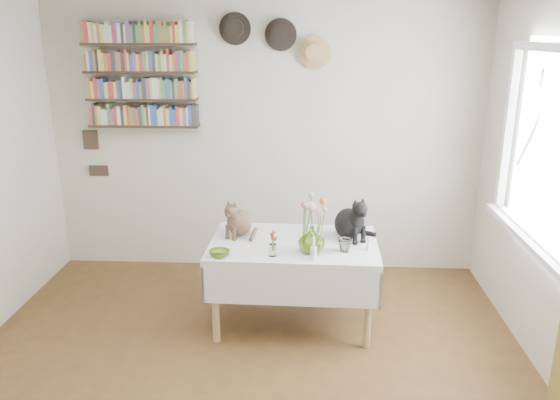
# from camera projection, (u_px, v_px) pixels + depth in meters

# --- Properties ---
(room) EXTENTS (4.08, 4.58, 2.58)m
(room) POSITION_uv_depth(u_px,v_px,m) (232.00, 221.00, 2.93)
(room) COLOR brown
(room) RESTS_ON ground
(window) EXTENTS (0.12, 1.52, 1.32)m
(window) POSITION_uv_depth(u_px,v_px,m) (547.00, 165.00, 3.55)
(window) COLOR white
(window) RESTS_ON room
(dining_table) EXTENTS (1.29, 0.85, 0.68)m
(dining_table) POSITION_uv_depth(u_px,v_px,m) (294.00, 262.00, 4.23)
(dining_table) COLOR white
(dining_table) RESTS_ON room
(tabby_cat) EXTENTS (0.31, 0.33, 0.31)m
(tabby_cat) POSITION_uv_depth(u_px,v_px,m) (240.00, 216.00, 4.29)
(tabby_cat) COLOR brown
(tabby_cat) RESTS_ON dining_table
(black_cat) EXTENTS (0.36, 0.38, 0.36)m
(black_cat) POSITION_uv_depth(u_px,v_px,m) (349.00, 216.00, 4.22)
(black_cat) COLOR black
(black_cat) RESTS_ON dining_table
(flower_vase) EXTENTS (0.20, 0.20, 0.20)m
(flower_vase) POSITION_uv_depth(u_px,v_px,m) (312.00, 240.00, 3.95)
(flower_vase) COLOR #9DC240
(flower_vase) RESTS_ON dining_table
(green_bowl) EXTENTS (0.16, 0.16, 0.05)m
(green_bowl) POSITION_uv_depth(u_px,v_px,m) (219.00, 253.00, 3.90)
(green_bowl) COLOR #9DC240
(green_bowl) RESTS_ON dining_table
(drinking_glass) EXTENTS (0.13, 0.13, 0.10)m
(drinking_glass) POSITION_uv_depth(u_px,v_px,m) (345.00, 245.00, 3.98)
(drinking_glass) COLOR white
(drinking_glass) RESTS_ON dining_table
(candlestick) EXTENTS (0.05, 0.05, 0.17)m
(candlestick) POSITION_uv_depth(u_px,v_px,m) (313.00, 252.00, 3.83)
(candlestick) COLOR white
(candlestick) RESTS_ON dining_table
(berry_jar) EXTENTS (0.06, 0.06, 0.22)m
(berry_jar) POSITION_uv_depth(u_px,v_px,m) (273.00, 243.00, 3.89)
(berry_jar) COLOR white
(berry_jar) RESTS_ON dining_table
(porcelain_figurine) EXTENTS (0.05, 0.05, 0.09)m
(porcelain_figurine) POSITION_uv_depth(u_px,v_px,m) (369.00, 245.00, 4.01)
(porcelain_figurine) COLOR white
(porcelain_figurine) RESTS_ON dining_table
(flower_bouquet) EXTENTS (0.17, 0.13, 0.39)m
(flower_bouquet) POSITION_uv_depth(u_px,v_px,m) (312.00, 208.00, 3.89)
(flower_bouquet) COLOR #4C7233
(flower_bouquet) RESTS_ON flower_vase
(bookshelf_unit) EXTENTS (1.00, 0.16, 0.91)m
(bookshelf_unit) POSITION_uv_depth(u_px,v_px,m) (141.00, 76.00, 4.87)
(bookshelf_unit) COLOR #312216
(bookshelf_unit) RESTS_ON room
(wall_hats) EXTENTS (0.98, 0.09, 0.48)m
(wall_hats) POSITION_uv_depth(u_px,v_px,m) (277.00, 39.00, 4.74)
(wall_hats) COLOR black
(wall_hats) RESTS_ON room
(wall_art_plaques) EXTENTS (0.21, 0.02, 0.44)m
(wall_art_plaques) POSITION_uv_depth(u_px,v_px,m) (94.00, 153.00, 5.18)
(wall_art_plaques) COLOR #38281E
(wall_art_plaques) RESTS_ON room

